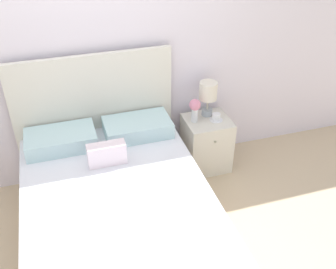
{
  "coord_description": "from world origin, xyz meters",
  "views": [
    {
      "loc": [
        -0.29,
        -3.21,
        2.54
      ],
      "look_at": [
        0.52,
        -0.6,
        0.73
      ],
      "focal_mm": 42.0,
      "sensor_mm": 36.0,
      "label": 1
    }
  ],
  "objects": [
    {
      "name": "nightstand",
      "position": [
        1.04,
        -0.22,
        0.28
      ],
      "size": [
        0.43,
        0.42,
        0.55
      ],
      "color": "silver",
      "rests_on": "ground_plane"
    },
    {
      "name": "wall_back",
      "position": [
        0.0,
        0.07,
        1.3
      ],
      "size": [
        8.0,
        0.06,
        2.6
      ],
      "color": "white",
      "rests_on": "ground_plane"
    },
    {
      "name": "ground_plane",
      "position": [
        0.0,
        0.0,
        0.0
      ],
      "size": [
        12.0,
        12.0,
        0.0
      ],
      "primitive_type": "plane",
      "color": "#CCB28E"
    },
    {
      "name": "table_lamp",
      "position": [
        1.07,
        -0.12,
        0.79
      ],
      "size": [
        0.17,
        0.17,
        0.35
      ],
      "color": "#A8B2BC",
      "rests_on": "nightstand"
    },
    {
      "name": "teacup",
      "position": [
        1.12,
        -0.24,
        0.58
      ],
      "size": [
        0.13,
        0.13,
        0.07
      ],
      "color": "white",
      "rests_on": "nightstand"
    },
    {
      "name": "flower_vase",
      "position": [
        0.91,
        -0.2,
        0.7
      ],
      "size": [
        0.11,
        0.11,
        0.24
      ],
      "color": "white",
      "rests_on": "nightstand"
    },
    {
      "name": "bed",
      "position": [
        0.0,
        -1.01,
        0.3
      ],
      "size": [
        1.45,
        2.19,
        1.27
      ],
      "color": "tan",
      "rests_on": "ground_plane"
    }
  ]
}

